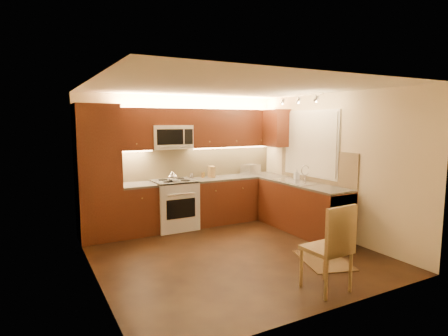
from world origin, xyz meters
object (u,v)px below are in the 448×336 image
sink (298,178)px  toaster_oven (251,169)px  kettle (172,176)px  dining_chair (326,247)px  knife_block (212,172)px  soap_bottle (297,175)px  stove (175,204)px  microwave (171,137)px

sink → toaster_oven: (-0.24, 1.24, 0.03)m
kettle → dining_chair: bearing=-55.5°
sink → knife_block: size_ratio=3.80×
toaster_oven → knife_block: 0.92m
toaster_oven → soap_bottle: bearing=-86.4°
soap_bottle → stove: bearing=170.5°
toaster_oven → microwave: bearing=163.3°
microwave → toaster_oven: size_ratio=2.14×
stove → soap_bottle: size_ratio=4.62×
dining_chair → stove: bearing=99.0°
dining_chair → microwave: bearing=98.5°
kettle → toaster_oven: (1.84, 0.24, -0.02)m
stove → microwave: bearing=90.0°
kettle → soap_bottle: (2.21, -0.81, -0.02)m
microwave → toaster_oven: (1.76, -0.02, -0.71)m
microwave → stove: bearing=-90.0°
microwave → kettle: bearing=-106.9°
knife_block → dining_chair: 3.41m
stove → sink: size_ratio=1.07×
soap_bottle → dining_chair: bearing=-107.7°
microwave → sink: 2.48m
sink → dining_chair: size_ratio=0.81×
sink → knife_block: (-1.17, 1.23, 0.04)m
soap_bottle → microwave: bearing=167.5°
sink → kettle: size_ratio=4.15×
knife_block → dining_chair: size_ratio=0.21×
stove → kettle: size_ratio=4.44×
sink → soap_bottle: bearing=55.3°
sink → knife_block: knife_block is taller
microwave → knife_block: size_ratio=3.36×
toaster_oven → soap_bottle: 1.11m
stove → toaster_oven: size_ratio=2.59×
microwave → knife_block: bearing=-2.2°
dining_chair → soap_bottle: bearing=55.4°
soap_bottle → dining_chair: 2.79m
sink → dining_chair: dining_chair is taller
microwave → dining_chair: bearing=-78.8°
toaster_oven → kettle: bearing=171.6°
sink → knife_block: bearing=133.6°
toaster_oven → sink: bearing=-94.8°
toaster_oven → knife_block: bearing=164.6°
stove → dining_chair: dining_chair is taller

